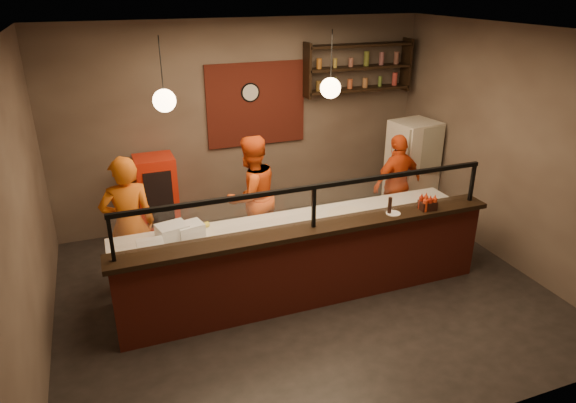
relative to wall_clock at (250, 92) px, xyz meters
name	(u,v)px	position (x,y,z in m)	size (l,w,h in m)	color
floor	(303,291)	(-0.10, -2.46, -2.10)	(6.00, 6.00, 0.00)	black
ceiling	(306,32)	(-0.10, -2.46, 1.10)	(6.00, 6.00, 0.00)	#3D352F
wall_back	(244,124)	(-0.10, 0.04, -0.50)	(6.00, 6.00, 0.00)	#736254
wall_left	(22,213)	(-3.10, -2.46, -0.50)	(5.00, 5.00, 0.00)	#736254
wall_right	(507,148)	(2.90, -2.46, -0.50)	(5.00, 5.00, 0.00)	#736254
wall_front	(430,283)	(-0.10, -4.96, -0.50)	(6.00, 6.00, 0.00)	#736254
brick_patch	(256,104)	(0.10, 0.01, -0.20)	(1.60, 0.04, 1.30)	maroon
service_counter	(312,268)	(-0.10, -2.76, -1.60)	(4.60, 0.25, 1.00)	maroon
counter_ledge	(313,229)	(-0.10, -2.76, -1.07)	(4.70, 0.37, 0.06)	black
worktop_cabinet	(297,255)	(-0.10, -2.26, -1.68)	(4.60, 0.75, 0.85)	gray
worktop	(297,224)	(-0.10, -2.26, -1.23)	(4.60, 0.75, 0.05)	silver
sneeze_guard	(314,202)	(-0.10, -2.76, -0.73)	(4.50, 0.05, 0.52)	white
wall_shelving	(358,67)	(1.80, -0.14, 0.30)	(1.84, 0.28, 0.85)	black
wall_clock	(250,92)	(0.00, 0.00, 0.00)	(0.30, 0.30, 0.04)	black
pendant_left	(164,100)	(-1.60, -2.26, 0.45)	(0.24, 0.24, 0.77)	black
pendant_right	(330,88)	(0.30, -2.26, 0.45)	(0.24, 0.24, 0.77)	black
cook_left	(129,225)	(-2.10, -1.61, -1.20)	(0.66, 0.43, 1.80)	#D36113
cook_mid	(251,197)	(-0.39, -1.24, -1.21)	(0.86, 0.67, 1.77)	#ED5516
cook_right	(397,184)	(1.95, -1.31, -1.31)	(0.92, 0.38, 1.57)	#ED4D16
fridge	(412,169)	(2.50, -0.88, -1.29)	(0.67, 0.63, 1.62)	silver
red_cooler	(158,199)	(-1.59, -0.31, -1.43)	(0.57, 0.52, 1.33)	red
pizza_dough	(348,214)	(0.59, -2.30, -1.19)	(0.53, 0.53, 0.01)	beige
prep_tub_a	(190,230)	(-1.44, -2.15, -1.12)	(0.31, 0.25, 0.16)	white
prep_tub_b	(172,232)	(-1.64, -2.15, -1.11)	(0.34, 0.27, 0.17)	white
prep_tub_c	(151,248)	(-1.93, -2.44, -1.13)	(0.29, 0.23, 0.14)	silver
rolling_pin	(195,229)	(-1.36, -2.08, -1.17)	(0.07, 0.07, 0.39)	yellow
condiment_caddy	(427,205)	(1.43, -2.81, -0.98)	(0.20, 0.16, 0.11)	black
pepper_mill	(390,206)	(0.92, -2.76, -0.93)	(0.05, 0.05, 0.22)	black
small_plate	(393,213)	(0.96, -2.78, -1.03)	(0.18, 0.18, 0.01)	silver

